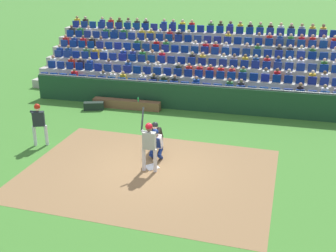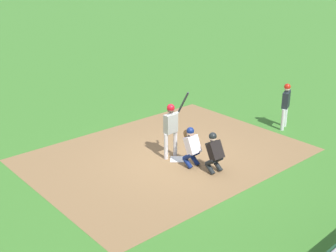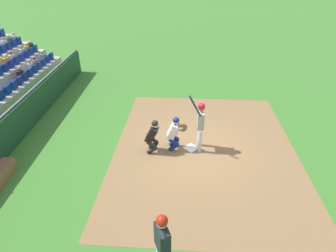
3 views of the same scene
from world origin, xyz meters
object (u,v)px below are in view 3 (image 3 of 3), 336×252
(home_plate_umpire, at_px, (153,135))
(on_deck_batter, at_px, (162,241))
(batter_at_plate, at_px, (200,121))
(home_plate_marker, at_px, (191,148))
(catcher_crouching, at_px, (175,131))

(home_plate_umpire, height_order, on_deck_batter, on_deck_batter)
(batter_at_plate, distance_m, on_deck_batter, 5.00)
(batter_at_plate, height_order, home_plate_umpire, batter_at_plate)
(home_plate_marker, height_order, batter_at_plate, batter_at_plate)
(batter_at_plate, bearing_deg, home_plate_umpire, -82.55)
(on_deck_batter, bearing_deg, batter_at_plate, 167.42)
(home_plate_marker, bearing_deg, on_deck_batter, -9.40)
(batter_at_plate, bearing_deg, home_plate_marker, -89.86)
(home_plate_marker, relative_size, batter_at_plate, 0.20)
(catcher_crouching, height_order, home_plate_umpire, catcher_crouching)
(catcher_crouching, xyz_separation_m, on_deck_batter, (4.86, -0.20, 0.35))
(home_plate_umpire, bearing_deg, on_deck_batter, 6.71)
(home_plate_marker, relative_size, on_deck_batter, 0.25)
(batter_at_plate, xyz_separation_m, home_plate_umpire, (0.21, -1.64, -0.44))
(home_plate_umpire, relative_size, on_deck_batter, 0.73)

